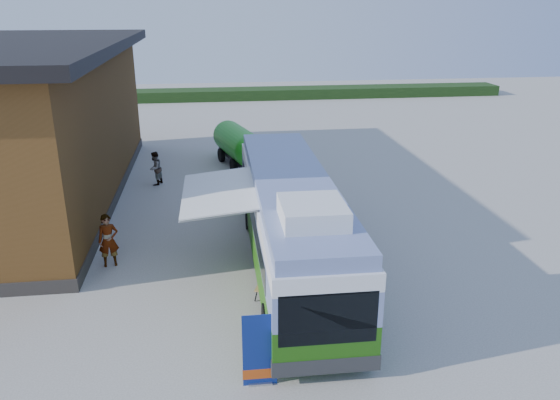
{
  "coord_description": "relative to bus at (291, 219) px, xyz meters",
  "views": [
    {
      "loc": [
        -1.86,
        -16.88,
        9.17
      ],
      "look_at": [
        0.91,
        4.28,
        1.4
      ],
      "focal_mm": 35.0,
      "sensor_mm": 36.0,
      "label": 1
    }
  ],
  "objects": [
    {
      "name": "awning",
      "position": [
        -2.14,
        0.18,
        1.01
      ],
      "size": [
        3.01,
        4.85,
        0.55
      ],
      "rotation": [
        0.0,
        0.0,
        -0.01
      ],
      "color": "white",
      "rests_on": "ground"
    },
    {
      "name": "bus",
      "position": [
        0.0,
        0.0,
        0.0
      ],
      "size": [
        2.94,
        13.23,
        4.06
      ],
      "rotation": [
        0.0,
        0.0,
        -0.01
      ],
      "color": "#377613",
      "rests_on": "ground"
    },
    {
      "name": "picnic_table",
      "position": [
        -0.77,
        -1.94,
        -1.41
      ],
      "size": [
        1.55,
        1.47,
        0.71
      ],
      "rotation": [
        0.0,
        0.0,
        -0.35
      ],
      "color": "tan",
      "rests_on": "ground"
    },
    {
      "name": "hedge",
      "position": [
        7.13,
        37.2,
        -1.44
      ],
      "size": [
        40.0,
        3.0,
        1.0
      ],
      "primitive_type": "cube",
      "color": "#264419",
      "rests_on": "ground"
    },
    {
      "name": "slurry_tanker",
      "position": [
        -1.09,
        13.57,
        -0.61
      ],
      "size": [
        2.89,
        6.09,
        2.3
      ],
      "rotation": [
        0.0,
        0.0,
        0.26
      ],
      "color": "#1E9D1C",
      "rests_on": "ground"
    },
    {
      "name": "barn",
      "position": [
        -11.37,
        9.2,
        1.65
      ],
      "size": [
        9.6,
        21.2,
        7.5
      ],
      "color": "brown",
      "rests_on": "ground"
    },
    {
      "name": "person_b",
      "position": [
        -5.69,
        10.56,
        -1.04
      ],
      "size": [
        0.98,
        1.07,
        1.79
      ],
      "primitive_type": "imported",
      "rotation": [
        0.0,
        0.0,
        -2.0
      ],
      "color": "#999999",
      "rests_on": "ground"
    },
    {
      "name": "banner",
      "position": [
        -1.74,
        -6.26,
        -1.11
      ],
      "size": [
        0.89,
        0.19,
        2.04
      ],
      "rotation": [
        0.0,
        0.0,
        -0.01
      ],
      "color": "navy",
      "rests_on": "ground"
    },
    {
      "name": "ground",
      "position": [
        -0.87,
        -0.8,
        -1.94
      ],
      "size": [
        100.0,
        100.0,
        0.0
      ],
      "primitive_type": "plane",
      "color": "#BCB7AD",
      "rests_on": "ground"
    },
    {
      "name": "person_a",
      "position": [
        -6.57,
        1.11,
        -0.94
      ],
      "size": [
        0.81,
        0.62,
        2.0
      ],
      "primitive_type": "imported",
      "rotation": [
        0.0,
        0.0,
        0.21
      ],
      "color": "#999999",
      "rests_on": "ground"
    }
  ]
}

